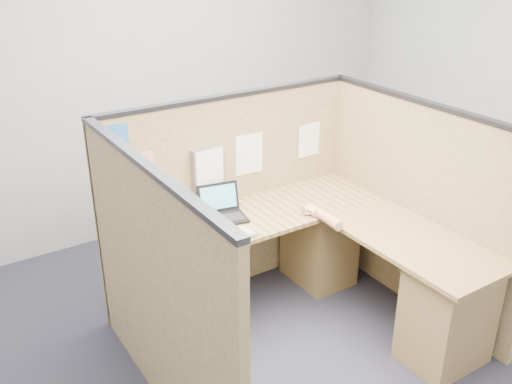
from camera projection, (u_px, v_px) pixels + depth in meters
floor at (310, 351)px, 3.80m from camera, size 5.00×5.00×0.00m
wall_back at (157, 77)px, 4.94m from camera, size 5.00×0.00×5.00m
cubicle_partitions at (275, 224)px, 3.80m from camera, size 2.06×1.83×1.53m
l_desk at (308, 273)px, 3.94m from camera, size 1.95×1.75×0.73m
laptop at (220, 210)px, 3.96m from camera, size 0.33×0.33×0.21m
keyboard at (222, 239)px, 3.66m from camera, size 0.45×0.16×0.03m
mouse at (310, 211)px, 4.01m from camera, size 0.11×0.09×0.04m
hand_forearm at (323, 216)px, 3.91m from camera, size 0.10×0.36×0.08m
blue_poster at (116, 142)px, 3.56m from camera, size 0.17×0.01×0.23m
american_flag at (136, 164)px, 3.68m from camera, size 0.19×0.01×0.33m
file_holder at (208, 169)px, 3.98m from camera, size 0.24×0.05×0.31m
paper_left at (248, 155)px, 4.16m from camera, size 0.24×0.02×0.30m
paper_right at (309, 140)px, 4.44m from camera, size 0.21×0.01×0.26m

